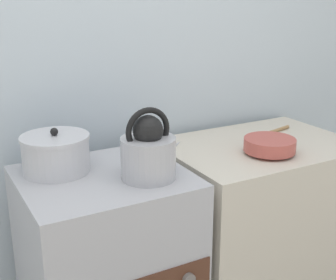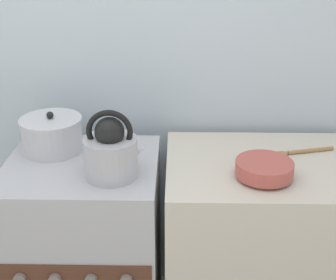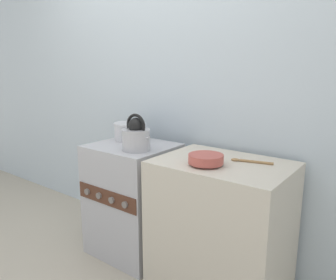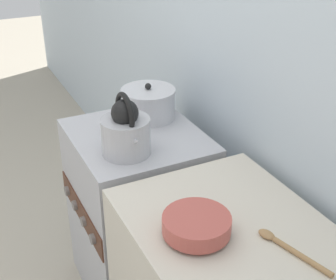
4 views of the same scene
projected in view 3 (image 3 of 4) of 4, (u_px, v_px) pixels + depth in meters
ground_plane at (109, 265)px, 2.35m from camera, size 12.00×12.00×0.00m
wall_back at (165, 85)px, 2.58m from camera, size 7.00×0.06×2.50m
stove at (133, 199)px, 2.46m from camera, size 0.58×0.55×0.84m
counter at (221, 225)px, 2.06m from camera, size 0.80×0.58×0.83m
kettle at (136, 136)px, 2.20m from camera, size 0.23×0.19×0.25m
cooking_pot at (130, 131)px, 2.52m from camera, size 0.24×0.24×0.16m
enamel_bowl at (206, 159)px, 1.90m from camera, size 0.21×0.21×0.06m
wooden_spoon at (248, 161)px, 1.96m from camera, size 0.25×0.09×0.02m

